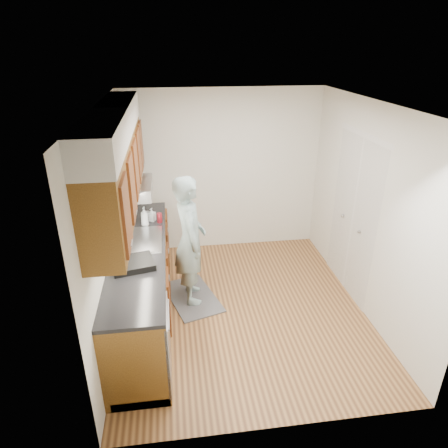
% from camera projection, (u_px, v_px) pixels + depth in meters
% --- Properties ---
extents(floor, '(3.50, 3.50, 0.00)m').
position_uv_depth(floor, '(241.00, 307.00, 5.07)').
color(floor, '#A3723D').
rests_on(floor, ground).
extents(ceiling, '(3.50, 3.50, 0.00)m').
position_uv_depth(ceiling, '(245.00, 105.00, 4.03)').
color(ceiling, white).
rests_on(ceiling, wall_left).
extents(wall_left, '(0.02, 3.50, 2.50)m').
position_uv_depth(wall_left, '(108.00, 225.00, 4.36)').
color(wall_left, silver).
rests_on(wall_left, floor).
extents(wall_right, '(0.02, 3.50, 2.50)m').
position_uv_depth(wall_right, '(367.00, 211.00, 4.74)').
color(wall_right, silver).
rests_on(wall_right, floor).
extents(wall_back, '(3.00, 0.02, 2.50)m').
position_uv_depth(wall_back, '(223.00, 172.00, 6.13)').
color(wall_back, silver).
rests_on(wall_back, floor).
extents(counter, '(0.64, 2.80, 1.30)m').
position_uv_depth(counter, '(142.00, 282.00, 4.72)').
color(counter, brown).
rests_on(counter, floor).
extents(upper_cabinets, '(0.47, 2.80, 1.21)m').
position_uv_depth(upper_cabinets, '(117.00, 161.00, 4.13)').
color(upper_cabinets, brown).
rests_on(upper_cabinets, wall_left).
extents(closet_door, '(0.02, 1.22, 2.05)m').
position_uv_depth(closet_door, '(353.00, 218.00, 5.10)').
color(closet_door, white).
rests_on(closet_door, wall_right).
extents(floor_mat, '(0.81, 1.07, 0.02)m').
position_uv_depth(floor_mat, '(192.00, 297.00, 5.27)').
color(floor_mat, '#5F5F62').
rests_on(floor_mat, floor).
extents(person, '(0.49, 0.69, 1.88)m').
position_uv_depth(person, '(190.00, 232.00, 4.87)').
color(person, '#8AA7A9').
rests_on(person, floor_mat).
extents(soap_bottle_a, '(0.12, 0.12, 0.26)m').
position_uv_depth(soap_bottle_a, '(145.00, 217.00, 5.03)').
color(soap_bottle_a, silver).
rests_on(soap_bottle_a, counter).
extents(soap_bottle_b, '(0.11, 0.11, 0.18)m').
position_uv_depth(soap_bottle_b, '(152.00, 215.00, 5.19)').
color(soap_bottle_b, silver).
rests_on(soap_bottle_b, counter).
extents(soda_can, '(0.08, 0.08, 0.12)m').
position_uv_depth(soda_can, '(160.00, 218.00, 5.16)').
color(soda_can, red).
rests_on(soda_can, counter).
extents(steel_can, '(0.07, 0.07, 0.12)m').
position_uv_depth(steel_can, '(147.00, 216.00, 5.23)').
color(steel_can, '#A5A5AA').
rests_on(steel_can, counter).
extents(dish_rack, '(0.49, 0.44, 0.07)m').
position_uv_depth(dish_rack, '(133.00, 264.00, 4.15)').
color(dish_rack, black).
rests_on(dish_rack, counter).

